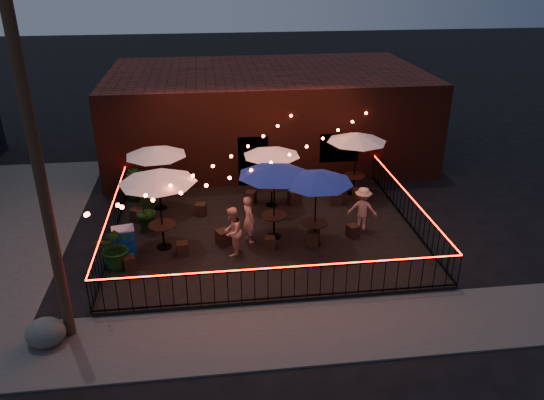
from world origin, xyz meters
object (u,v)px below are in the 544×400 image
at_px(cafe_table_0, 158,178).
at_px(utility_pole, 43,188).
at_px(cooler, 124,241).
at_px(cafe_table_2, 274,171).
at_px(cafe_table_4, 317,178).
at_px(cafe_table_3, 272,152).
at_px(cafe_table_1, 156,152).
at_px(cafe_table_5, 357,138).
at_px(boulder, 46,333).

bearing_deg(cafe_table_0, utility_pole, -118.04).
bearing_deg(cafe_table_0, cooler, -168.89).
distance_m(cafe_table_2, cafe_table_4, 1.38).
relative_size(utility_pole, cafe_table_3, 2.95).
bearing_deg(cafe_table_1, cafe_table_4, -33.24).
relative_size(cafe_table_0, cafe_table_4, 0.88).
xyz_separation_m(cafe_table_2, cafe_table_3, (0.23, 2.46, -0.26)).
relative_size(utility_pole, cafe_table_5, 3.20).
bearing_deg(cafe_table_4, cafe_table_0, 175.41).
height_order(cafe_table_5, boulder, cafe_table_5).
height_order(utility_pole, cafe_table_4, utility_pole).
bearing_deg(cafe_table_1, cafe_table_5, 3.14).
relative_size(cafe_table_3, cafe_table_5, 1.08).
bearing_deg(boulder, cafe_table_2, 36.05).
bearing_deg(cooler, cafe_table_0, -0.15).
xyz_separation_m(utility_pole, boulder, (-0.48, -0.32, -3.64)).
relative_size(utility_pole, cooler, 9.02).
bearing_deg(utility_pole, cafe_table_0, 61.96).
xyz_separation_m(cafe_table_2, cafe_table_4, (1.23, -0.63, -0.04)).
xyz_separation_m(cafe_table_4, cooler, (-5.99, 0.15, -1.86)).
height_order(utility_pole, cafe_table_2, utility_pole).
xyz_separation_m(cafe_table_2, cooler, (-4.76, -0.48, -1.90)).
xyz_separation_m(utility_pole, cafe_table_4, (6.89, 3.53, -1.54)).
distance_m(cafe_table_1, cooler, 3.75).
height_order(cafe_table_0, cooler, cafe_table_0).
distance_m(utility_pole, cafe_table_0, 4.66).
distance_m(cafe_table_0, cafe_table_2, 3.59).
bearing_deg(cafe_table_5, cafe_table_0, -154.73).
distance_m(utility_pole, cooler, 5.09).
bearing_deg(utility_pole, boulder, -146.58).
bearing_deg(cafe_table_3, cafe_table_1, 176.55).
xyz_separation_m(cafe_table_1, cafe_table_5, (7.40, 0.41, 0.08)).
bearing_deg(cafe_table_4, cooler, 178.53).
distance_m(utility_pole, cafe_table_4, 7.89).
bearing_deg(cafe_table_5, utility_pole, -141.68).
bearing_deg(cafe_table_4, cafe_table_1, 146.76).
bearing_deg(cafe_table_2, cafe_table_0, -176.11).
distance_m(cafe_table_5, cooler, 9.23).
relative_size(cafe_table_2, cafe_table_3, 1.05).
relative_size(utility_pole, cafe_table_1, 2.96).
height_order(cafe_table_2, boulder, cafe_table_2).
bearing_deg(utility_pole, cafe_table_3, 48.33).
height_order(cafe_table_1, cafe_table_5, cafe_table_5).
distance_m(utility_pole, boulder, 3.68).
distance_m(cafe_table_1, boulder, 7.80).
relative_size(cafe_table_0, cooler, 2.97).
relative_size(cafe_table_4, boulder, 3.22).
relative_size(cafe_table_2, boulder, 3.06).
xyz_separation_m(cafe_table_0, boulder, (-2.56, -4.23, -2.19)).
relative_size(cafe_table_0, cafe_table_2, 0.93).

